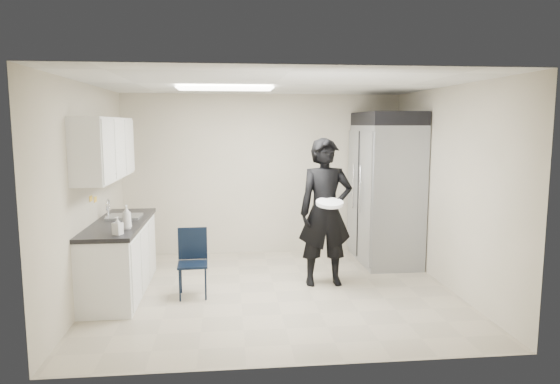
{
  "coord_description": "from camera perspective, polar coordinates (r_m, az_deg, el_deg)",
  "views": [
    {
      "loc": [
        -0.58,
        -6.11,
        2.12
      ],
      "look_at": [
        0.08,
        0.2,
        1.25
      ],
      "focal_mm": 32.0,
      "sensor_mm": 36.0,
      "label": 1
    }
  ],
  "objects": [
    {
      "name": "fridge_compressor",
      "position": [
        7.76,
        12.21,
        8.19
      ],
      "size": [
        0.8,
        1.35,
        0.2
      ],
      "primitive_type": "cube",
      "color": "black",
      "rests_on": "commercial_fridge"
    },
    {
      "name": "ceiling_panel",
      "position": [
        6.52,
        -6.29,
        11.68
      ],
      "size": [
        1.2,
        0.6,
        0.02
      ],
      "primitive_type": "cube",
      "color": "white",
      "rests_on": "ceiling"
    },
    {
      "name": "upper_cabinets",
      "position": [
        6.49,
        -19.38,
        4.73
      ],
      "size": [
        0.35,
        1.8,
        0.75
      ],
      "primitive_type": "cube",
      "color": "silver",
      "rests_on": "left_wall"
    },
    {
      "name": "sink",
      "position": [
        6.81,
        -17.35,
        -3.16
      ],
      "size": [
        0.42,
        0.4,
        0.14
      ],
      "primitive_type": "cube",
      "color": "gray",
      "rests_on": "countertop"
    },
    {
      "name": "man_tuxedo",
      "position": [
        6.58,
        5.21,
        -2.32
      ],
      "size": [
        0.72,
        0.48,
        1.94
      ],
      "primitive_type": "imported",
      "rotation": [
        0.0,
        0.0,
        0.01
      ],
      "color": "black",
      "rests_on": "floor"
    },
    {
      "name": "notice_sticker_right",
      "position": [
        6.69,
        -20.35,
        -0.8
      ],
      "size": [
        0.0,
        0.12,
        0.07
      ],
      "primitive_type": "cube",
      "color": "yellow",
      "rests_on": "left_wall"
    },
    {
      "name": "folding_chair",
      "position": [
        6.28,
        -9.95,
        -8.17
      ],
      "size": [
        0.38,
        0.38,
        0.81
      ],
      "primitive_type": "cube",
      "rotation": [
        0.0,
        0.0,
        0.04
      ],
      "color": "black",
      "rests_on": "floor"
    },
    {
      "name": "towel_dispenser",
      "position": [
        7.64,
        -17.81,
        3.64
      ],
      "size": [
        0.22,
        0.3,
        0.35
      ],
      "primitive_type": "cube",
      "color": "black",
      "rests_on": "left_wall"
    },
    {
      "name": "left_wall",
      "position": [
        6.38,
        -21.11,
        -0.13
      ],
      "size": [
        0.0,
        4.0,
        4.0
      ],
      "primitive_type": "plane",
      "rotation": [
        1.57,
        0.0,
        1.57
      ],
      "color": "#C0B59F",
      "rests_on": "floor"
    },
    {
      "name": "floor",
      "position": [
        6.49,
        -0.56,
        -11.3
      ],
      "size": [
        4.5,
        4.5,
        0.0
      ],
      "primitive_type": "plane",
      "color": "tan",
      "rests_on": "ground"
    },
    {
      "name": "commercial_fridge",
      "position": [
        7.84,
        11.97,
        -0.25
      ],
      "size": [
        0.8,
        1.35,
        2.1
      ],
      "primitive_type": "cube",
      "color": "gray",
      "rests_on": "floor"
    },
    {
      "name": "soap_bottle_b",
      "position": [
        5.78,
        -18.07,
        -3.68
      ],
      "size": [
        0.12,
        0.12,
        0.2
      ],
      "primitive_type": "imported",
      "rotation": [
        0.0,
        0.0,
        -0.46
      ],
      "color": "#AEAEBA",
      "rests_on": "countertop"
    },
    {
      "name": "notice_sticker_left",
      "position": [
        6.49,
        -20.8,
        -0.71
      ],
      "size": [
        0.0,
        0.12,
        0.07
      ],
      "primitive_type": "cube",
      "color": "yellow",
      "rests_on": "left_wall"
    },
    {
      "name": "ceiling",
      "position": [
        6.15,
        -0.59,
        12.25
      ],
      "size": [
        4.5,
        4.5,
        0.0
      ],
      "primitive_type": "plane",
      "rotation": [
        3.14,
        0.0,
        0.0
      ],
      "color": "silver",
      "rests_on": "back_wall"
    },
    {
      "name": "countertop",
      "position": [
        6.57,
        -17.95,
        -3.44
      ],
      "size": [
        0.64,
        1.95,
        0.05
      ],
      "primitive_type": "cube",
      "color": "black",
      "rests_on": "lower_counter"
    },
    {
      "name": "right_wall",
      "position": [
        6.78,
        18.72,
        0.41
      ],
      "size": [
        0.0,
        4.0,
        4.0
      ],
      "primitive_type": "plane",
      "rotation": [
        1.57,
        0.0,
        -1.57
      ],
      "color": "#C0B59F",
      "rests_on": "floor"
    },
    {
      "name": "bucket_lid",
      "position": [
        6.31,
        5.7,
        -1.27
      ],
      "size": [
        0.35,
        0.35,
        0.04
      ],
      "primitive_type": "cylinder",
      "rotation": [
        0.0,
        0.0,
        0.01
      ],
      "color": "white",
      "rests_on": "man_tuxedo"
    },
    {
      "name": "faucet",
      "position": [
        6.83,
        -19.05,
        -1.93
      ],
      "size": [
        0.02,
        0.02,
        0.24
      ],
      "primitive_type": "cylinder",
      "color": "silver",
      "rests_on": "countertop"
    },
    {
      "name": "back_wall",
      "position": [
        8.17,
        -1.89,
        2.01
      ],
      "size": [
        4.5,
        0.0,
        4.5
      ],
      "primitive_type": "plane",
      "rotation": [
        1.57,
        0.0,
        0.0
      ],
      "color": "#C0B59F",
      "rests_on": "floor"
    },
    {
      "name": "soap_bottle_a",
      "position": [
        6.05,
        -17.11,
        -2.75
      ],
      "size": [
        0.11,
        0.11,
        0.28
      ],
      "primitive_type": "imported",
      "rotation": [
        0.0,
        0.0,
        -0.03
      ],
      "color": "silver",
      "rests_on": "countertop"
    },
    {
      "name": "lower_counter",
      "position": [
        6.67,
        -17.79,
        -7.28
      ],
      "size": [
        0.6,
        1.9,
        0.86
      ],
      "primitive_type": "cube",
      "color": "silver",
      "rests_on": "floor"
    }
  ]
}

